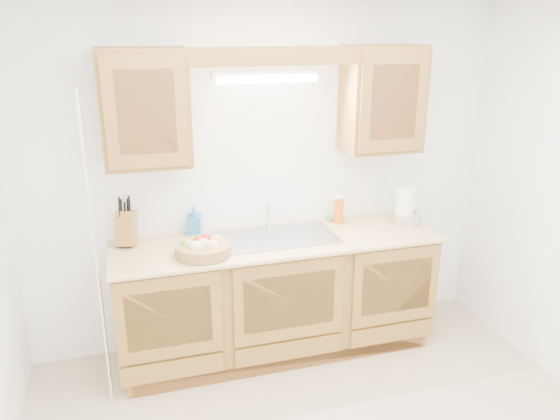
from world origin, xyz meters
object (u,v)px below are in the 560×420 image
object	(u,v)px
fruit_basket	(203,247)
knife_block	(126,227)
apple_bowl	(406,216)
paper_towel	(405,206)

from	to	relation	value
fruit_basket	knife_block	xyz separation A→B (m)	(-0.47, 0.33, 0.07)
knife_block	apple_bowl	distance (m)	2.05
knife_block	fruit_basket	bearing A→B (deg)	-19.94
paper_towel	fruit_basket	bearing A→B (deg)	-174.55
fruit_basket	paper_towel	distance (m)	1.55
fruit_basket	paper_towel	size ratio (longest dim) A/B	1.17
knife_block	paper_towel	world-z (taller)	paper_towel
apple_bowl	paper_towel	bearing A→B (deg)	-139.83
paper_towel	apple_bowl	bearing A→B (deg)	40.17
fruit_basket	paper_towel	xyz separation A→B (m)	(1.54, 0.15, 0.10)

